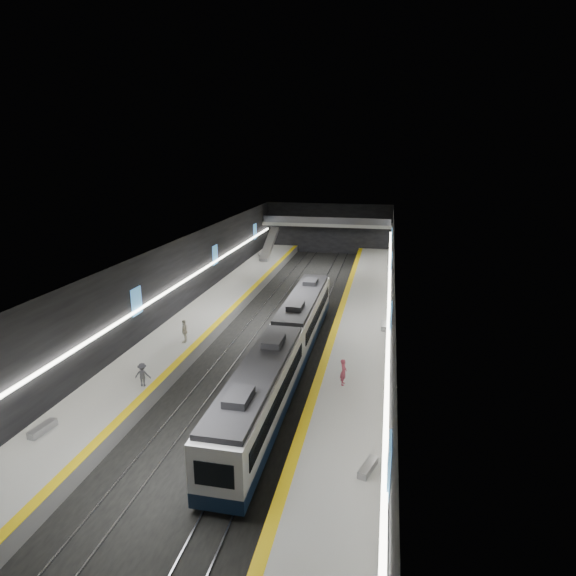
% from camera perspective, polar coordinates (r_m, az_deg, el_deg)
% --- Properties ---
extents(ground, '(70.00, 70.00, 0.00)m').
position_cam_1_polar(ground, '(45.24, -0.92, -4.79)').
color(ground, black).
rests_on(ground, ground).
extents(ceiling, '(20.00, 70.00, 0.04)m').
position_cam_1_polar(ceiling, '(43.05, -0.97, 5.21)').
color(ceiling, beige).
rests_on(ceiling, wall_left).
extents(wall_left, '(0.04, 70.00, 8.00)m').
position_cam_1_polar(wall_left, '(47.13, -12.89, 0.77)').
color(wall_left, black).
rests_on(wall_left, ground).
extents(wall_right, '(0.04, 70.00, 8.00)m').
position_cam_1_polar(wall_right, '(42.97, 12.18, -0.67)').
color(wall_right, black).
rests_on(wall_right, ground).
extents(wall_back, '(20.00, 0.04, 8.00)m').
position_cam_1_polar(wall_back, '(77.75, 4.80, 7.04)').
color(wall_back, black).
rests_on(wall_back, ground).
extents(platform_left, '(5.00, 70.00, 1.00)m').
position_cam_1_polar(platform_left, '(47.20, -9.86, -3.49)').
color(platform_left, slate).
rests_on(platform_left, ground).
extents(tile_surface_left, '(5.00, 70.00, 0.02)m').
position_cam_1_polar(tile_surface_left, '(47.03, -9.88, -2.90)').
color(tile_surface_left, '#AFAEA9').
rests_on(tile_surface_left, platform_left).
extents(tactile_strip_left, '(0.60, 70.00, 0.02)m').
position_cam_1_polar(tactile_strip_left, '(46.28, -7.35, -3.09)').
color(tactile_strip_left, yellow).
rests_on(tactile_strip_left, platform_left).
extents(platform_right, '(5.00, 70.00, 1.00)m').
position_cam_1_polar(platform_right, '(44.11, 8.66, -4.84)').
color(platform_right, slate).
rests_on(platform_right, ground).
extents(tile_surface_right, '(5.00, 70.00, 0.02)m').
position_cam_1_polar(tile_surface_right, '(43.94, 8.69, -4.22)').
color(tile_surface_right, '#AFAEA9').
rests_on(tile_surface_right, platform_right).
extents(tactile_strip_right, '(0.60, 70.00, 0.02)m').
position_cam_1_polar(tactile_strip_right, '(44.08, 5.83, -4.03)').
color(tactile_strip_right, yellow).
rests_on(tactile_strip_right, platform_right).
extents(rails, '(6.52, 70.00, 0.12)m').
position_cam_1_polar(rails, '(45.22, -0.92, -4.72)').
color(rails, gray).
rests_on(rails, ground).
extents(train, '(2.69, 30.04, 3.60)m').
position_cam_1_polar(train, '(35.53, -0.28, -6.97)').
color(train, '#0E1D35').
rests_on(train, ground).
extents(ad_posters, '(19.94, 53.50, 2.20)m').
position_cam_1_polar(ad_posters, '(44.78, -0.66, 1.04)').
color(ad_posters, '#458DCF').
rests_on(ad_posters, wall_left).
extents(cove_light_left, '(0.25, 68.60, 0.12)m').
position_cam_1_polar(cove_light_left, '(47.10, -12.65, 0.52)').
color(cove_light_left, white).
rests_on(cove_light_left, wall_left).
extents(cove_light_right, '(0.25, 68.60, 0.12)m').
position_cam_1_polar(cove_light_right, '(43.02, 11.90, -0.91)').
color(cove_light_right, white).
rests_on(cove_light_right, wall_right).
extents(mezzanine_bridge, '(20.00, 3.00, 1.50)m').
position_cam_1_polar(mezzanine_bridge, '(75.56, 4.62, 7.57)').
color(mezzanine_bridge, gray).
rests_on(mezzanine_bridge, wall_left).
extents(escalator, '(1.20, 7.50, 3.92)m').
position_cam_1_polar(escalator, '(70.56, -2.23, 5.25)').
color(escalator, '#99999E').
rests_on(escalator, platform_left).
extents(bench_left_near, '(0.69, 1.79, 0.43)m').
position_cam_1_polar(bench_left_near, '(30.91, -27.08, -14.65)').
color(bench_left_near, '#99999E').
rests_on(bench_left_near, platform_left).
extents(bench_left_far, '(1.14, 1.87, 0.44)m').
position_cam_1_polar(bench_left_far, '(71.01, -3.31, 3.93)').
color(bench_left_far, '#99999E').
rests_on(bench_left_far, platform_left).
extents(bench_right_near, '(0.96, 1.70, 0.40)m').
position_cam_1_polar(bench_right_near, '(25.29, 9.45, -20.25)').
color(bench_right_near, '#99999E').
rests_on(bench_right_near, platform_right).
extents(bench_right_far, '(0.55, 1.86, 0.45)m').
position_cam_1_polar(bench_right_far, '(43.20, 11.30, -4.41)').
color(bench_right_far, '#99999E').
rests_on(bench_right_far, platform_right).
extents(passenger_right_a, '(0.45, 0.67, 1.80)m').
position_cam_1_polar(passenger_right_a, '(32.56, 6.59, -9.89)').
color(passenger_right_a, '#B34357').
rests_on(passenger_right_a, platform_right).
extents(passenger_left_a, '(0.67, 1.22, 1.96)m').
position_cam_1_polar(passenger_left_a, '(39.93, -12.15, -5.02)').
color(passenger_left_a, silver).
rests_on(passenger_left_a, platform_left).
extents(passenger_left_b, '(1.13, 0.76, 1.62)m').
position_cam_1_polar(passenger_left_b, '(33.62, -16.85, -9.83)').
color(passenger_left_b, '#3E3F46').
rests_on(passenger_left_b, platform_left).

